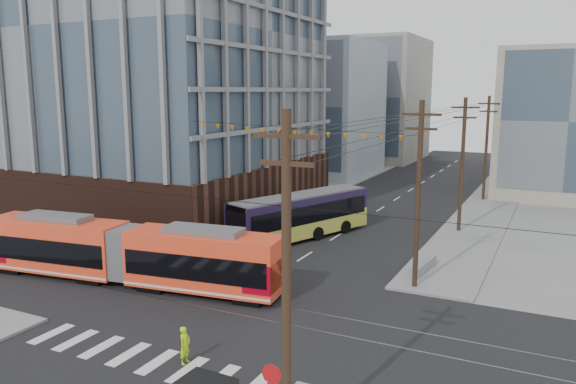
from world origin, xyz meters
name	(u,v)px	position (x,y,z in m)	size (l,w,h in m)	color
ground	(184,332)	(0.00, 0.00, 0.00)	(160.00, 160.00, 0.00)	slate
office_building	(138,61)	(-22.00, 23.00, 14.30)	(30.00, 25.00, 28.60)	#381E16
bg_bldg_nw_near	(307,109)	(-17.00, 52.00, 9.00)	(18.00, 16.00, 18.00)	#8C99A5
bg_bldg_ne_near	(568,123)	(16.00, 48.00, 8.00)	(14.00, 14.00, 16.00)	gray
bg_bldg_nw_far	(372,100)	(-14.00, 72.00, 10.00)	(16.00, 18.00, 20.00)	gray
utility_pole_near	(286,290)	(8.50, -6.00, 5.50)	(0.30, 0.30, 11.00)	black
utility_pole_far	(501,138)	(8.50, 56.00, 5.50)	(0.30, 0.30, 11.00)	black
streetcar	(127,253)	(-7.30, 4.26, 1.87)	(19.45, 2.73, 3.75)	#FE4622
city_bus	(301,216)	(-2.38, 18.43, 1.82)	(2.78, 12.83, 3.63)	#1F1234
parked_car_silver	(218,243)	(-6.02, 12.10, 0.74)	(1.56, 4.48, 1.47)	#B9BBBF
parked_car_white	(279,222)	(-5.09, 19.90, 0.71)	(1.98, 4.86, 1.41)	silver
parked_car_grey	(302,207)	(-5.86, 26.12, 0.73)	(2.41, 5.24, 1.45)	#3C4048
pedestrian	(185,345)	(1.94, -2.54, 0.82)	(0.60, 0.39, 1.65)	#C1F90F
jersey_barrier	(423,267)	(8.30, 14.07, 0.38)	(0.85, 3.77, 0.75)	gray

